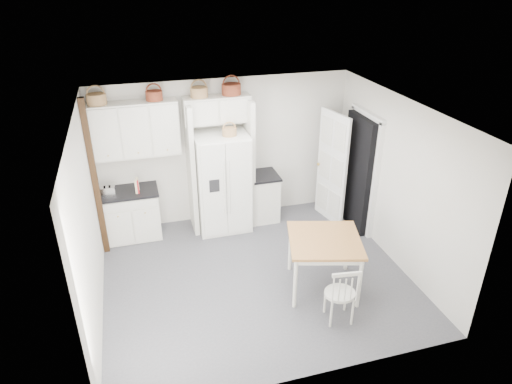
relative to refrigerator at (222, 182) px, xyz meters
name	(u,v)px	position (x,y,z in m)	size (l,w,h in m)	color
floor	(256,276)	(0.15, -1.60, -0.88)	(4.50, 4.50, 0.00)	#404046
ceiling	(256,112)	(0.15, -1.60, 1.72)	(4.50, 4.50, 0.00)	white
wall_back	(225,151)	(0.15, 0.40, 0.42)	(4.50, 4.50, 0.00)	beige
wall_left	(88,224)	(-2.10, -1.60, 0.42)	(4.00, 4.00, 0.00)	beige
wall_right	(397,182)	(2.40, -1.60, 0.42)	(4.00, 4.00, 0.00)	beige
refrigerator	(222,182)	(0.00, 0.00, 0.00)	(0.91, 0.73, 1.76)	white
base_cab_left	(132,215)	(-1.58, 0.10, -0.46)	(0.91, 0.58, 0.85)	silver
base_cab_right	(263,197)	(0.78, 0.10, -0.46)	(0.48, 0.58, 0.85)	silver
dining_table	(323,263)	(1.02, -2.12, -0.46)	(1.00, 1.00, 0.83)	brown
windsor_chair	(340,293)	(0.96, -2.80, -0.46)	(0.41, 0.38, 0.84)	silver
counter_left	(129,192)	(-1.58, 0.10, -0.02)	(0.95, 0.62, 0.04)	black
counter_right	(263,175)	(0.78, 0.10, -0.01)	(0.52, 0.62, 0.04)	black
toaster	(108,192)	(-1.91, -0.01, 0.09)	(0.24, 0.14, 0.17)	silver
cookbook_red	(137,186)	(-1.43, 0.02, 0.12)	(0.03, 0.15, 0.22)	#AD1C21
cookbook_cream	(137,185)	(-1.44, 0.02, 0.12)	(0.03, 0.16, 0.24)	beige
basket_upper_a	(97,99)	(-1.87, 0.23, 1.55)	(0.30, 0.30, 0.17)	#9E6F44
basket_upper_c	(154,96)	(-1.00, 0.23, 1.55)	(0.27, 0.27, 0.15)	#602516
basket_bridge_a	(199,92)	(-0.28, 0.23, 1.55)	(0.29, 0.29, 0.16)	#9E6F44
basket_bridge_b	(231,89)	(0.26, 0.23, 1.56)	(0.32, 0.32, 0.18)	#602516
basket_fridge_b	(229,132)	(0.13, -0.10, 0.94)	(0.24, 0.24, 0.13)	#9E6F44
upper_cabinet	(135,129)	(-1.35, 0.23, 1.02)	(1.40, 0.34, 0.90)	silver
bridge_cabinet	(217,109)	(0.00, 0.23, 1.24)	(1.12, 0.34, 0.45)	silver
fridge_panel_left	(191,169)	(-0.51, 0.10, 0.27)	(0.08, 0.60, 2.30)	silver
fridge_panel_right	(249,163)	(0.51, 0.10, 0.27)	(0.08, 0.60, 2.30)	silver
trim_post	(95,180)	(-2.05, -0.25, 0.42)	(0.09, 0.09, 2.60)	black
doorway_void	(359,173)	(2.31, -0.60, 0.14)	(0.18, 0.85, 2.05)	black
door_slab	(332,168)	(1.95, -0.27, 0.14)	(0.80, 0.04, 2.05)	white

